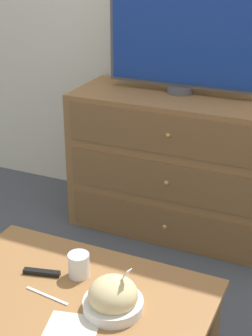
{
  "coord_description": "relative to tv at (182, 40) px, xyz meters",
  "views": [
    {
      "loc": [
        0.67,
        -2.79,
        1.56
      ],
      "look_at": [
        -0.06,
        -1.17,
        0.76
      ],
      "focal_mm": 55.0,
      "sensor_mm": 36.0,
      "label": 1
    }
  ],
  "objects": [
    {
      "name": "knife",
      "position": [
        -0.02,
        -1.35,
        -0.68
      ],
      "size": [
        0.19,
        0.03,
        0.01
      ],
      "color": "white",
      "rests_on": "coffee_table"
    },
    {
      "name": "ground_plane",
      "position": [
        0.17,
        0.21,
        -1.07
      ],
      "size": [
        12.0,
        12.0,
        0.0
      ],
      "primitive_type": "plane",
      "color": "#474C56"
    },
    {
      "name": "napkin",
      "position": [
        0.15,
        -1.47,
        -0.68
      ],
      "size": [
        0.21,
        0.21,
        0.0
      ],
      "color": "silver",
      "rests_on": "coffee_table"
    },
    {
      "name": "remote_control",
      "position": [
        -0.11,
        -1.25,
        -0.67
      ],
      "size": [
        0.14,
        0.06,
        0.02
      ],
      "color": "black",
      "rests_on": "coffee_table"
    },
    {
      "name": "tv",
      "position": [
        0.0,
        0.0,
        0.0
      ],
      "size": [
        0.82,
        0.14,
        0.55
      ],
      "color": "#515156",
      "rests_on": "dresser"
    },
    {
      "name": "coffee_table",
      "position": [
        0.06,
        -1.3,
        -0.73
      ],
      "size": [
        0.98,
        0.61,
        0.4
      ],
      "color": "#9E6B3D",
      "rests_on": "ground_plane"
    },
    {
      "name": "drink_cup",
      "position": [
        0.02,
        -1.2,
        -0.64
      ],
      "size": [
        0.08,
        0.08,
        0.09
      ],
      "color": "#9E6638",
      "rests_on": "coffee_table"
    },
    {
      "name": "takeout_bowl",
      "position": [
        0.22,
        -1.32,
        -0.63
      ],
      "size": [
        0.21,
        0.21,
        0.18
      ],
      "color": "silver",
      "rests_on": "coffee_table"
    },
    {
      "name": "dresser",
      "position": [
        0.05,
        -0.06,
        -0.68
      ],
      "size": [
        1.21,
        0.5,
        0.79
      ],
      "color": "olive",
      "rests_on": "ground_plane"
    }
  ]
}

